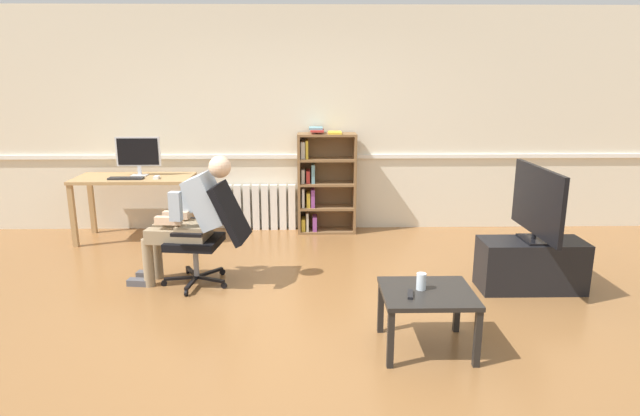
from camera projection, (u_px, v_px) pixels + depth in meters
ground_plane at (304, 317)px, 4.38m from camera, size 18.00×18.00×0.00m
back_wall at (305, 121)px, 6.62m from camera, size 12.00×0.13×2.70m
computer_desk at (134, 186)px, 6.27m from camera, size 1.33×0.62×0.76m
imac_monitor at (138, 153)px, 6.26m from camera, size 0.51×0.14×0.45m
keyboard at (126, 178)px, 6.11m from camera, size 0.39×0.12×0.02m
computer_mouse at (157, 177)px, 6.13m from camera, size 0.06×0.10×0.03m
bookshelf at (323, 183)px, 6.60m from camera, size 0.71×0.29×1.29m
radiator at (261, 207)px, 6.77m from camera, size 0.88×0.08×0.57m
office_chair at (211, 231)px, 4.94m from camera, size 0.84×0.62×0.97m
person_seated at (190, 217)px, 4.92m from camera, size 1.01×0.43×1.22m
tv_stand at (531, 265)px, 4.89m from camera, size 0.93×0.39×0.47m
tv_screen at (537, 203)px, 4.75m from camera, size 0.21×0.97×0.67m
coffee_table at (427, 299)px, 3.80m from camera, size 0.64×0.57×0.44m
drinking_glass at (421, 281)px, 3.80m from camera, size 0.07×0.07×0.12m
spare_remote at (410, 294)px, 3.71m from camera, size 0.06×0.15×0.02m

